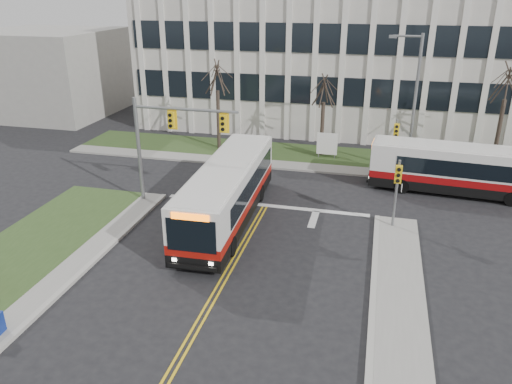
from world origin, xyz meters
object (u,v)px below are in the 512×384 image
object	(u,v)px
directory_sign	(327,144)
bus_cross	(464,171)
streetlight	(413,97)
bus_main	(228,193)

from	to	relation	value
directory_sign	bus_cross	bearing A→B (deg)	-27.64
bus_cross	streetlight	bearing A→B (deg)	-130.46
directory_sign	bus_cross	distance (m)	9.96
bus_main	streetlight	bearing A→B (deg)	45.68
streetlight	directory_sign	world-z (taller)	streetlight
directory_sign	bus_main	distance (m)	12.38
streetlight	bus_cross	bearing A→B (deg)	-45.24
bus_cross	directory_sign	bearing A→B (deg)	-112.86
bus_main	directory_sign	bearing A→B (deg)	69.24
streetlight	bus_main	world-z (taller)	streetlight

